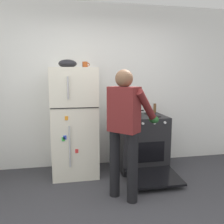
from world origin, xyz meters
The scene contains 8 objects.
kitchen_wall_back centered at (0.00, 1.95, 1.35)m, with size 6.00×0.10×2.70m, color white.
refrigerator centered at (-0.51, 1.57, 0.82)m, with size 0.68×0.72×1.64m.
stove_range centered at (0.57, 1.55, 0.43)m, with size 0.76×1.21×0.89m.
person_cook centered at (0.07, 0.69, 0.96)m, with size 0.69×0.72×1.60m.
red_pot centered at (0.41, 1.52, 0.94)m, with size 0.34×0.24×0.10m.
coffee_mug centered at (-0.33, 1.62, 1.69)m, with size 0.11×0.08×0.10m.
pepper_mill centered at (0.87, 1.77, 0.97)m, with size 0.05×0.05×0.16m, color brown.
mixing_bowl centered at (-0.59, 1.57, 1.70)m, with size 0.27×0.27×0.12m, color black.
Camera 1 is at (-0.61, -1.97, 1.52)m, focal length 36.97 mm.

